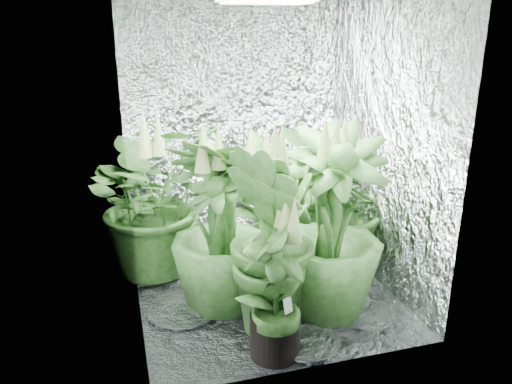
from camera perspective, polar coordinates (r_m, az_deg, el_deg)
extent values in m
plane|color=white|center=(3.35, 0.93, -11.32)|extent=(1.60, 1.60, 0.00)
cube|color=white|center=(3.74, -2.62, 8.20)|extent=(1.60, 0.02, 2.00)
cube|color=white|center=(2.26, 7.02, 1.19)|extent=(1.60, 0.02, 2.00)
cube|color=white|center=(2.86, -14.52, 4.41)|extent=(0.02, 1.60, 2.00)
cube|color=white|center=(3.31, 14.48, 6.27)|extent=(0.02, 1.60, 2.00)
cube|color=white|center=(2.91, 1.12, 20.81)|extent=(0.46, 0.26, 0.01)
cylinder|color=black|center=(3.60, -11.17, -7.11)|extent=(0.30, 0.30, 0.27)
cylinder|color=#4D3419|center=(3.55, -11.28, -5.36)|extent=(0.28, 0.28, 0.03)
imported|color=#173C12|center=(3.44, -11.60, -0.72)|extent=(1.24, 1.24, 1.05)
cone|color=olive|center=(3.32, -12.11, 6.82)|extent=(0.10, 0.10, 0.27)
cylinder|color=black|center=(3.58, 1.12, -7.05)|extent=(0.28, 0.28, 0.25)
cylinder|color=#4D3419|center=(3.53, 1.13, -5.45)|extent=(0.26, 0.26, 0.03)
imported|color=#173C12|center=(3.43, 1.16, -1.17)|extent=(0.68, 0.68, 0.97)
cone|color=olive|center=(3.31, 1.21, 5.77)|extent=(0.09, 0.09, 0.25)
cylinder|color=black|center=(3.44, 4.24, -8.43)|extent=(0.25, 0.25, 0.23)
cylinder|color=#4D3419|center=(3.40, 4.27, -6.95)|extent=(0.23, 0.23, 0.03)
imported|color=#173C12|center=(3.30, 4.37, -3.35)|extent=(0.48, 0.48, 0.83)
cone|color=olive|center=(3.19, 4.53, 2.66)|extent=(0.08, 0.08, 0.23)
cylinder|color=black|center=(3.13, -3.97, -10.93)|extent=(0.29, 0.29, 0.26)
cylinder|color=#4D3419|center=(3.08, -4.01, -9.07)|extent=(0.27, 0.27, 0.03)
imported|color=#173C12|center=(2.95, -4.15, -3.59)|extent=(0.82, 0.82, 1.06)
cone|color=olive|center=(2.80, -4.37, 5.31)|extent=(0.09, 0.09, 0.26)
cylinder|color=black|center=(3.61, 8.71, -6.76)|extent=(0.32, 0.32, 0.28)
cylinder|color=#4D3419|center=(3.56, 8.81, -4.91)|extent=(0.29, 0.29, 0.03)
imported|color=#173C12|center=(3.47, 9.00, -1.28)|extent=(1.04, 1.04, 0.95)
cone|color=olive|center=(3.35, 9.35, 5.25)|extent=(0.10, 0.10, 0.28)
cylinder|color=black|center=(2.74, 2.18, -15.92)|extent=(0.27, 0.27, 0.24)
cylinder|color=#4D3419|center=(2.68, 2.21, -14.06)|extent=(0.25, 0.25, 0.03)
imported|color=#173C12|center=(2.57, 2.27, -9.92)|extent=(0.57, 0.57, 0.83)
cone|color=olive|center=(2.42, 2.38, -2.43)|extent=(0.09, 0.09, 0.24)
cylinder|color=black|center=(2.92, 2.03, -13.34)|extent=(0.28, 0.28, 0.25)
cylinder|color=#4D3419|center=(2.87, 2.05, -11.46)|extent=(0.26, 0.26, 0.03)
imported|color=#173C12|center=(2.71, 2.14, -5.22)|extent=(0.63, 0.63, 1.09)
cone|color=olive|center=(2.56, 2.26, 4.79)|extent=(0.09, 0.09, 0.25)
cylinder|color=black|center=(3.10, 7.98, -11.52)|extent=(0.28, 0.28, 0.25)
cylinder|color=#4D3419|center=(3.04, 8.07, -9.70)|extent=(0.26, 0.26, 0.03)
imported|color=#173C12|center=(2.90, 8.38, -3.55)|extent=(0.81, 0.81, 1.12)
cone|color=olive|center=(2.75, 8.86, 6.14)|extent=(0.09, 0.09, 0.25)
cylinder|color=black|center=(3.84, 8.57, -6.86)|extent=(0.13, 0.13, 0.08)
cylinder|color=black|center=(3.77, 8.68, -4.77)|extent=(0.10, 0.10, 0.10)
cylinder|color=#4C4C51|center=(3.75, 7.93, -4.91)|extent=(0.04, 0.29, 0.29)
torus|color=#4C4C51|center=(3.75, 7.93, -4.91)|extent=(0.04, 0.30, 0.30)
cube|color=white|center=(2.63, 3.65, -12.81)|extent=(0.06, 0.04, 0.08)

